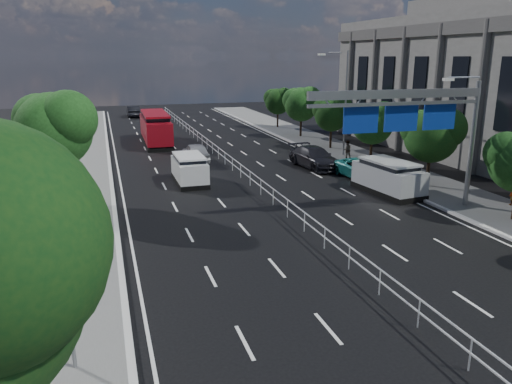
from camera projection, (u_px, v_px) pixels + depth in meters
name	position (u px, v px, depth m)	size (l,w,h in m)	color
ground	(403.00, 316.00, 16.89)	(160.00, 160.00, 0.00)	black
sidewalk_near	(37.00, 375.00, 13.61)	(5.00, 140.00, 0.14)	slate
kerb_near	(131.00, 360.00, 14.32)	(0.25, 140.00, 0.15)	silver
median_fence	(235.00, 166.00, 37.51)	(0.05, 85.00, 1.02)	silver
toilet_sign	(47.00, 276.00, 13.01)	(1.62, 0.18, 4.34)	gray
overhead_gantry	(415.00, 112.00, 26.60)	(10.24, 0.38, 7.45)	gray
streetlight_far	(343.00, 96.00, 42.48)	(2.78, 2.40, 9.00)	gray
civic_hall	(506.00, 84.00, 42.26)	(14.40, 36.00, 14.35)	slate
near_tree_back	(54.00, 126.00, 28.87)	(4.84, 4.51, 6.69)	black
far_tree_d	(432.00, 133.00, 32.46)	(3.85, 3.59, 5.34)	black
far_tree_e	(373.00, 121.00, 39.41)	(3.63, 3.38, 5.13)	black
far_tree_f	(332.00, 112.00, 46.35)	(3.52, 3.28, 5.02)	black
far_tree_g	(302.00, 102.00, 53.20)	(3.96, 3.69, 5.45)	black
far_tree_h	(278.00, 100.00, 60.20)	(3.41, 3.18, 4.91)	black
white_minivan	(189.00, 169.00, 34.41)	(1.96, 4.53, 1.97)	black
red_bus	(155.00, 127.00, 50.16)	(2.64, 10.36, 3.08)	black
near_car_silver	(196.00, 152.00, 41.48)	(1.85, 4.60, 1.57)	#9B9CA1
near_car_dark	(133.00, 111.00, 72.49)	(1.67, 4.79, 1.58)	black
silver_minivan	(388.00, 177.00, 31.77)	(2.77, 5.35, 2.13)	black
parked_car_teal	(363.00, 169.00, 35.62)	(2.37, 5.13, 1.43)	#176B68
parked_car_dark	(315.00, 157.00, 39.23)	(2.27, 5.59, 1.62)	black
pedestrian_b	(347.00, 150.00, 41.61)	(0.78, 0.61, 1.61)	gray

